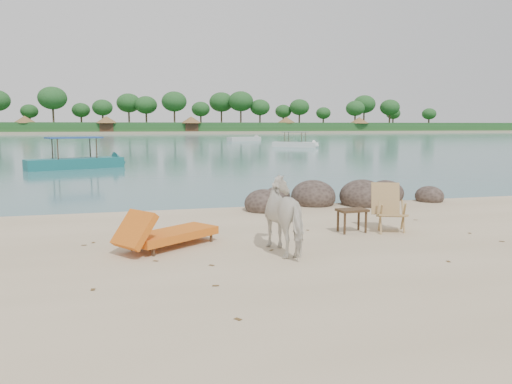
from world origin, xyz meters
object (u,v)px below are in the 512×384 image
at_px(side_table, 352,222).
at_px(boulders, 339,198).
at_px(cow, 289,217).
at_px(lounge_chair, 173,231).
at_px(boat_near, 74,142).
at_px(deck_chair, 392,209).

bearing_deg(side_table, boulders, 66.07).
bearing_deg(side_table, cow, -149.94).
bearing_deg(lounge_chair, boat_near, 64.65).
relative_size(boulders, lounge_chair, 2.85).
distance_m(boulders, cow, 6.05).
height_order(boulders, boat_near, boat_near).
xyz_separation_m(side_table, boat_near, (-7.60, 19.56, 1.17)).
relative_size(side_table, boat_near, 0.11).
xyz_separation_m(boulders, lounge_chair, (-5.26, -4.13, 0.13)).
height_order(cow, boat_near, boat_near).
bearing_deg(boat_near, side_table, -90.64).
bearing_deg(boulders, boat_near, 119.72).
height_order(boulders, side_table, boulders).
distance_m(boulders, lounge_chair, 6.69).
bearing_deg(cow, lounge_chair, -33.64).
xyz_separation_m(side_table, deck_chair, (0.88, -0.15, 0.27)).
bearing_deg(cow, boat_near, -82.70).
xyz_separation_m(lounge_chair, deck_chair, (4.77, 0.14, 0.19)).
distance_m(cow, boat_near, 21.62).
distance_m(lounge_chair, deck_chair, 4.77).
distance_m(cow, lounge_chair, 2.28).
xyz_separation_m(cow, lounge_chair, (-2.04, 0.97, -0.35)).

